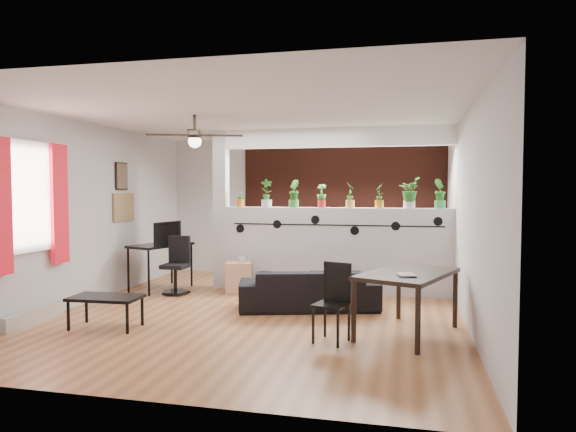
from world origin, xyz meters
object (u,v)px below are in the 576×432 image
at_px(folding_chair, 334,295).
at_px(potted_plant_4, 350,194).
at_px(potted_plant_0, 240,195).
at_px(ceiling_fan, 195,137).
at_px(potted_plant_3, 322,195).
at_px(potted_plant_6, 409,192).
at_px(potted_plant_5, 379,195).
at_px(potted_plant_2, 294,193).
at_px(sofa, 309,290).
at_px(cup, 242,259).
at_px(office_chair, 177,269).
at_px(computer_desk, 161,248).
at_px(dining_table, 407,279).
at_px(potted_plant_1, 267,192).
at_px(cube_shelf, 239,277).
at_px(coffee_table, 106,300).
at_px(potted_plant_7, 440,193).

bearing_deg(folding_chair, potted_plant_4, 92.41).
bearing_deg(potted_plant_0, ceiling_fan, -90.64).
bearing_deg(potted_plant_0, potted_plant_3, 0.00).
height_order(potted_plant_3, potted_plant_6, potted_plant_6).
bearing_deg(potted_plant_5, potted_plant_0, 180.00).
bearing_deg(potted_plant_2, sofa, -68.43).
bearing_deg(potted_plant_2, cup, -156.14).
bearing_deg(ceiling_fan, potted_plant_3, 52.64).
distance_m(ceiling_fan, potted_plant_0, 1.96).
relative_size(potted_plant_4, potted_plant_5, 1.04).
bearing_deg(office_chair, folding_chair, -35.01).
xyz_separation_m(computer_desk, office_chair, (0.41, -0.27, -0.28)).
height_order(potted_plant_6, dining_table, potted_plant_6).
height_order(computer_desk, folding_chair, folding_chair).
height_order(ceiling_fan, folding_chair, ceiling_fan).
bearing_deg(cup, potted_plant_5, 9.10).
relative_size(potted_plant_1, potted_plant_2, 1.03).
relative_size(potted_plant_0, potted_plant_5, 0.92).
distance_m(ceiling_fan, office_chair, 2.38).
xyz_separation_m(potted_plant_1, computer_desk, (-1.69, -0.38, -0.92)).
distance_m(ceiling_fan, potted_plant_3, 2.39).
bearing_deg(potted_plant_0, computer_desk, -163.15).
bearing_deg(cube_shelf, potted_plant_0, 89.47).
bearing_deg(potted_plant_0, sofa, -40.76).
bearing_deg(ceiling_fan, potted_plant_4, 44.59).
relative_size(potted_plant_1, potted_plant_4, 1.15).
xyz_separation_m(ceiling_fan, potted_plant_6, (2.73, 1.80, -0.71)).
bearing_deg(potted_plant_1, cup, -133.01).
distance_m(cube_shelf, dining_table, 3.20).
xyz_separation_m(potted_plant_3, potted_plant_6, (1.35, 0.00, 0.05)).
bearing_deg(ceiling_fan, coffee_table, -130.74).
relative_size(dining_table, coffee_table, 1.80).
xyz_separation_m(potted_plant_4, cup, (-1.67, -0.34, -1.03)).
relative_size(potted_plant_6, coffee_table, 0.57).
height_order(dining_table, coffee_table, dining_table).
bearing_deg(potted_plant_3, coffee_table, -128.51).
bearing_deg(dining_table, potted_plant_2, 129.40).
distance_m(computer_desk, dining_table, 4.32).
bearing_deg(potted_plant_7, cup, -173.59).
height_order(potted_plant_0, coffee_table, potted_plant_0).
bearing_deg(potted_plant_6, sofa, -138.59).
relative_size(potted_plant_7, cup, 3.98).
bearing_deg(potted_plant_4, potted_plant_7, 0.00).
relative_size(potted_plant_4, sofa, 0.22).
distance_m(potted_plant_5, dining_table, 2.39).
bearing_deg(potted_plant_0, office_chair, -142.07).
relative_size(folding_chair, coffee_table, 1.01).
xyz_separation_m(sofa, computer_desk, (-2.61, 0.80, 0.41)).
bearing_deg(office_chair, coffee_table, -88.56).
bearing_deg(dining_table, potted_plant_5, 101.12).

